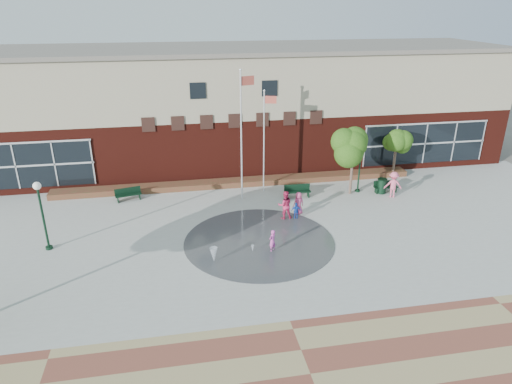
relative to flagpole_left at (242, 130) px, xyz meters
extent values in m
plane|color=#666056|center=(-0.01, -9.11, -4.81)|extent=(120.00, 120.00, 0.00)
cube|color=#A8A8A0|center=(-0.01, -5.11, -4.81)|extent=(46.00, 18.00, 0.01)
cube|color=brown|center=(-0.01, -16.11, -4.81)|extent=(46.00, 6.00, 0.01)
cylinder|color=#383A3D|center=(-0.01, -6.11, -4.81)|extent=(8.40, 8.40, 0.01)
cube|color=#4A140D|center=(-0.01, 8.39, -2.56)|extent=(44.00, 10.00, 4.50)
cube|color=gray|center=(-0.01, 8.39, 1.94)|extent=(44.00, 10.00, 4.50)
cube|color=slate|center=(-0.01, 8.39, 4.24)|extent=(44.40, 10.40, 0.30)
cube|color=black|center=(-15.01, 3.37, -2.70)|extent=(10.00, 0.12, 3.19)
cube|color=black|center=(14.99, 3.37, -2.70)|extent=(10.00, 0.12, 3.19)
cube|color=black|center=(-2.51, 3.37, 1.98)|extent=(1.10, 0.10, 1.10)
cube|color=black|center=(2.49, 3.37, 1.98)|extent=(1.10, 0.10, 1.10)
cube|color=maroon|center=(-0.01, 2.49, -4.81)|extent=(26.00, 1.20, 0.40)
cylinder|color=white|center=(-0.05, -0.01, -0.56)|extent=(0.10, 0.10, 8.51)
sphere|color=white|center=(-0.05, -0.01, 3.75)|extent=(0.17, 0.17, 0.17)
cube|color=#BA493A|center=(0.40, 0.12, 3.07)|extent=(0.90, 0.30, 0.57)
cylinder|color=white|center=(1.66, 1.07, -1.30)|extent=(0.09, 0.09, 7.02)
sphere|color=white|center=(1.66, 1.07, 2.25)|extent=(0.14, 0.14, 0.14)
cube|color=#BA493A|center=(2.05, 0.97, 1.67)|extent=(0.79, 0.21, 0.49)
cylinder|color=black|center=(-11.38, -4.90, -3.05)|extent=(0.12, 0.12, 3.52)
cylinder|color=black|center=(-11.38, -4.90, -4.73)|extent=(0.37, 0.37, 0.17)
sphere|color=white|center=(-11.38, -4.90, -1.11)|extent=(0.41, 0.41, 0.41)
cylinder|color=black|center=(8.16, -0.24, -3.20)|extent=(0.11, 0.11, 3.22)
cylinder|color=black|center=(8.16, -0.24, -4.74)|extent=(0.34, 0.34, 0.15)
sphere|color=white|center=(8.16, -0.24, -1.42)|extent=(0.38, 0.38, 0.38)
cube|color=black|center=(-7.61, 1.03, -4.38)|extent=(1.79, 0.87, 0.06)
cube|color=black|center=(-7.66, 1.23, -4.16)|extent=(1.68, 0.45, 0.43)
cube|color=black|center=(3.71, -0.49, -4.36)|extent=(1.81, 0.56, 0.06)
cube|color=black|center=(3.72, -0.27, -4.14)|extent=(1.79, 0.11, 0.45)
cube|color=black|center=(10.02, -0.76, -4.39)|extent=(1.69, 0.48, 0.06)
cube|color=black|center=(10.02, -0.56, -4.18)|extent=(1.69, 0.05, 0.42)
cylinder|color=black|center=(9.70, -0.79, -4.30)|extent=(0.62, 0.62, 1.03)
cylinder|color=black|center=(9.70, -0.79, -3.77)|extent=(0.66, 0.66, 0.06)
cylinder|color=#4F3A2F|center=(7.50, -0.49, -3.45)|extent=(0.19, 0.19, 2.73)
cylinder|color=#4F3A2F|center=(12.02, 2.24, -3.71)|extent=(0.19, 0.19, 2.21)
cone|color=white|center=(-2.70, -7.85, -4.81)|extent=(0.41, 0.41, 0.80)
cone|color=white|center=(-0.57, -7.19, -4.81)|extent=(0.17, 0.17, 0.38)
imported|color=#DC4AB7|center=(0.49, -7.27, -4.18)|extent=(0.55, 0.52, 1.26)
imported|color=#CC2B5B|center=(2.09, -3.50, -3.91)|extent=(0.90, 0.71, 1.81)
imported|color=#D3457C|center=(3.09, -3.01, -4.08)|extent=(0.80, 0.61, 1.46)
imported|color=#1C49B5|center=(2.76, -3.70, -4.27)|extent=(0.67, 0.37, 1.09)
imported|color=#ED6185|center=(10.13, -1.54, -3.90)|extent=(1.31, 0.95, 1.82)
camera|label=1|loc=(-4.19, -28.18, 7.62)|focal=32.00mm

